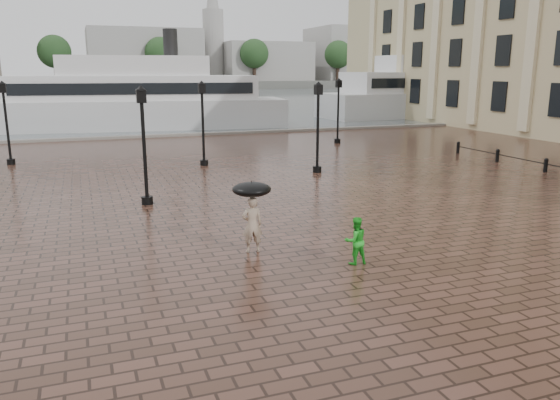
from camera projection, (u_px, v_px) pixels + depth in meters
name	position (u px, v px, depth m)	size (l,w,h in m)	color
ground	(429.00, 272.00, 14.16)	(300.00, 300.00, 0.00)	#39231A
harbour_water	(127.00, 99.00, 98.22)	(240.00, 240.00, 0.00)	#465255
quay_edge	(191.00, 136.00, 43.40)	(80.00, 0.60, 0.30)	slate
far_shore	(107.00, 84.00, 160.13)	(300.00, 60.00, 2.00)	#4C4C47
distant_skyline	(273.00, 55.00, 165.06)	(102.50, 22.00, 33.00)	#989590
far_trees	(109.00, 52.00, 138.07)	(188.00, 8.00, 13.50)	#2D2119
street_lamps	(212.00, 123.00, 29.16)	(21.44, 14.44, 4.40)	black
adult_pedestrian	(252.00, 225.00, 15.52)	(0.59, 0.39, 1.63)	tan
child_pedestrian	(356.00, 241.00, 14.60)	(0.63, 0.49, 1.30)	green
ferry_near	(137.00, 99.00, 48.37)	(26.79, 9.52, 8.60)	silver
ferry_far	(435.00, 91.00, 62.35)	(28.04, 8.59, 9.06)	silver
umbrella	(252.00, 189.00, 15.29)	(1.10, 1.10, 1.12)	black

